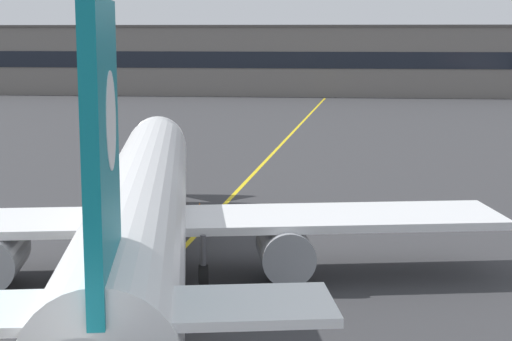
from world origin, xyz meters
name	(u,v)px	position (x,y,z in m)	size (l,w,h in m)	color
taxiway_centreline	(220,209)	(0.00, 30.00, 0.00)	(0.30, 180.00, 0.01)	yellow
airliner_foreground	(142,208)	(-1.07, 14.18, 3.37)	(32.34, 41.28, 11.65)	white
safety_cone_by_nose_gear	(200,207)	(-1.16, 29.16, 0.26)	(0.44, 0.44, 0.55)	orange
terminal_building	(355,60)	(9.44, 127.43, 6.10)	(156.57, 12.40, 12.19)	slate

